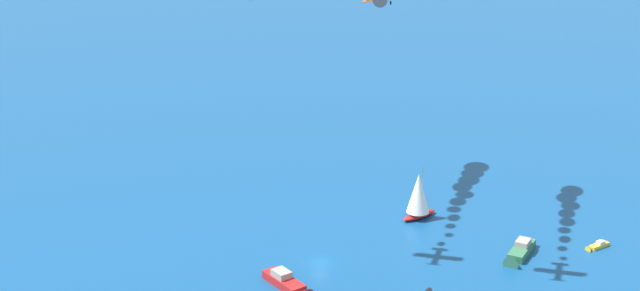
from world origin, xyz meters
name	(u,v)px	position (x,y,z in m)	size (l,w,h in m)	color
ground_plane	(320,263)	(0.00, 0.00, 0.00)	(2000.00, 2000.00, 0.00)	navy
motorboat_near_centre	(597,246)	(-43.20, 23.84, 0.39)	(5.06, 1.39, 1.46)	gold
sailboat_inshore	(418,195)	(-26.14, -4.63, 4.65)	(7.96, 4.48, 10.18)	#B21E1E
motorboat_outer_ring_a	(289,285)	(9.68, 4.96, 0.86)	(3.03, 11.05, 3.19)	#B21E1E
motorboat_outer_ring_c	(519,253)	(-29.40, 18.31, 0.83)	(10.68, 7.18, 3.07)	#33704C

